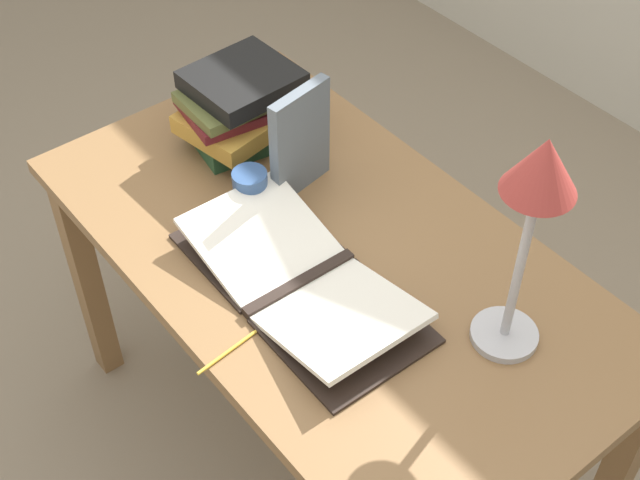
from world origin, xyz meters
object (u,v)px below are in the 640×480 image
Objects in this scene: book_stack_tall at (244,106)px; pencil at (229,351)px; reading_lamp at (536,197)px; book_standing_upright at (300,141)px; open_book at (299,280)px; coffee_mug at (251,188)px.

book_stack_tall is 2.08× the size of pencil.
book_stack_tall is 0.65m from pencil.
book_standing_upright is at bearing -176.64° from reading_lamp.
reading_lamp is 0.64m from pencil.
open_book is 0.50m from book_stack_tall.
coffee_mug reaches higher than pencil.
reading_lamp is at bearing 55.34° from pencil.
reading_lamp is (0.80, 0.04, 0.27)m from book_stack_tall.
coffee_mug is at bearing 166.45° from open_book.
reading_lamp is (0.59, 0.03, 0.24)m from book_standing_upright.
pencil is at bearing -124.66° from reading_lamp.
reading_lamp reaches higher than book_standing_upright.
book_standing_upright reaches higher than pencil.
book_stack_tall is at bearing 158.33° from open_book.
book_stack_tall is 0.21m from book_standing_upright.
coffee_mug is (-0.26, 0.07, 0.02)m from open_book.
coffee_mug is at bearing -165.41° from reading_lamp.
reading_lamp reaches higher than coffee_mug.
book_standing_upright is 0.64m from reading_lamp.
book_stack_tall reaches higher than coffee_mug.
open_book is 1.82× the size of book_stack_tall.
open_book is 3.79× the size of pencil.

